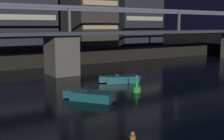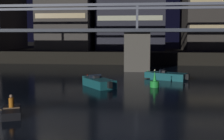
{
  "view_description": "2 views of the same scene",
  "coord_description": "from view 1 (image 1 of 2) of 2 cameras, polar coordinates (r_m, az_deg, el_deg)",
  "views": [
    {
      "loc": [
        -15.84,
        -5.91,
        6.82
      ],
      "look_at": [
        -0.1,
        18.89,
        2.35
      ],
      "focal_mm": 46.94,
      "sensor_mm": 36.0,
      "label": 1
    },
    {
      "loc": [
        1.42,
        -12.36,
        5.07
      ],
      "look_at": [
        -2.37,
        20.45,
        1.33
      ],
      "focal_mm": 49.15,
      "sensor_mm": 36.0,
      "label": 2
    }
  ],
  "objects": [
    {
      "name": "speedboat_near_center",
      "position": [
        27.17,
        -4.23,
        -5.01
      ],
      "size": [
        4.0,
        4.69,
        1.16
      ],
      "color": "#196066",
      "rests_on": "ground"
    },
    {
      "name": "river_bridge",
      "position": [
        41.35,
        -9.86,
        5.2
      ],
      "size": [
        84.23,
        6.4,
        9.38
      ],
      "color": "#605B51",
      "rests_on": "ground"
    },
    {
      "name": "speedboat_near_right",
      "position": [
        35.53,
        1.6,
        -1.74
      ],
      "size": [
        5.01,
        3.25,
        1.16
      ],
      "color": "#196066",
      "rests_on": "ground"
    },
    {
      "name": "channel_buoy",
      "position": [
        30.37,
        4.82,
        -3.44
      ],
      "size": [
        0.9,
        0.9,
        1.76
      ],
      "color": "green",
      "rests_on": "ground"
    }
  ]
}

